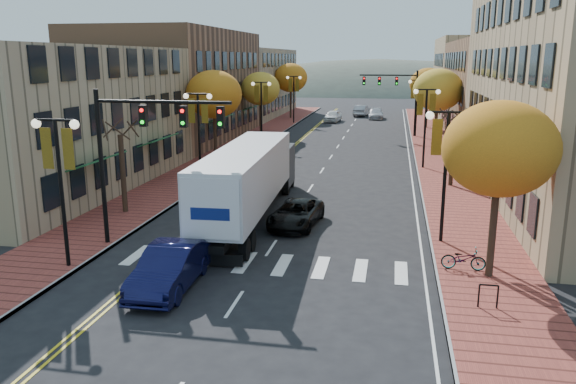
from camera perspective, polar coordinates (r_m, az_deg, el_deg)
The scene contains 32 objects.
ground at distance 21.64m, azimuth -3.99°, elevation -9.11°, with size 200.00×200.00×0.00m, color black.
sidewalk_left at distance 54.33m, azimuth -4.59°, elevation 4.74°, with size 4.00×85.00×0.15m, color brown.
sidewalk_right at distance 52.60m, azimuth 14.75°, elevation 4.05°, with size 4.00×85.00×0.15m, color brown.
building_left_near at distance 39.35m, azimuth -23.85°, elevation 6.81°, with size 12.00×22.00×9.00m, color #9E8966.
building_left_mid at distance 59.64m, azimuth -11.36°, elevation 10.54°, with size 12.00×24.00×11.00m, color brown.
building_left_far at distance 83.38m, azimuth -4.86°, elevation 11.01°, with size 12.00×26.00×9.50m, color #9E8966.
building_right_mid at distance 62.83m, azimuth 23.23°, elevation 9.41°, with size 15.00×24.00×10.00m, color brown.
building_right_far at distance 84.42m, azimuth 20.11°, elevation 10.79°, with size 15.00×20.00×11.00m, color #9E8966.
tree_left_a at distance 31.34m, azimuth -16.42°, elevation 1.80°, with size 0.28×0.28×4.20m.
tree_left_b at distance 45.65m, azimuth -7.54°, elevation 9.79°, with size 4.48×4.48×7.21m.
tree_left_c at distance 61.06m, azimuth -2.82°, elevation 10.43°, with size 4.16×4.16×6.69m.
tree_left_d at distance 78.64m, azimuth 0.28°, elevation 11.53°, with size 4.61×4.61×7.42m.
tree_right_a at distance 21.90m, azimuth 20.72°, elevation 4.09°, with size 4.16×4.16×6.69m.
tree_right_b at distance 37.99m, azimuth 16.36°, elevation 3.78°, with size 0.28×0.28×4.20m.
tree_right_c at distance 53.52m, azimuth 14.99°, elevation 9.99°, with size 4.48×4.48×7.21m.
tree_right_d at distance 69.48m, azimuth 14.06°, elevation 10.62°, with size 4.35×4.35×7.00m.
lamp_left_a at distance 23.42m, azimuth -22.24°, elevation 2.63°, with size 1.96×0.36×6.05m.
lamp_left_b at distance 37.71m, azimuth -9.08°, elevation 7.22°, with size 1.96×0.36×6.05m.
lamp_left_c at distance 54.93m, azimuth -2.73°, elevation 9.29°, with size 1.96×0.36×6.05m.
lamp_left_d at distance 72.53m, azimuth 0.59°, elevation 10.33°, with size 1.96×0.36×6.05m.
lamp_right_a at distance 25.73m, azimuth 15.81°, elevation 4.02°, with size 1.96×0.36×6.05m.
lamp_right_b at distance 43.56m, azimuth 13.83°, elevation 7.83°, with size 1.96×0.36×6.05m.
lamp_right_c at distance 61.48m, azimuth 12.99°, elevation 9.42°, with size 1.96×0.36×6.05m.
traffic_mast_near at distance 24.93m, azimuth -14.74°, elevation 5.26°, with size 6.10×0.35×7.00m.
traffic_mast_far at distance 61.40m, azimuth 11.11°, elevation 10.09°, with size 6.10×0.34×7.00m.
semi_truck at distance 29.39m, azimuth -3.76°, elevation 1.68°, with size 3.14×15.83×3.94m.
navy_sedan at distance 21.20m, azimuth -11.91°, elevation -7.52°, with size 1.71×4.90×1.61m, color black.
black_suv at distance 28.32m, azimuth 0.81°, elevation -2.21°, with size 2.12×4.59×1.28m, color black.
car_far_white at distance 75.19m, azimuth 4.58°, elevation 7.70°, with size 1.81×4.50×1.53m, color white.
car_far_silver at distance 79.74m, azimuth 8.93°, elevation 7.86°, with size 1.96×4.82×1.40m, color #B9B9C1.
car_far_oncoming at distance 83.23m, azimuth 7.47°, elevation 8.20°, with size 1.67×4.80×1.58m, color #95949B.
bicycle at distance 23.27m, azimuth 17.40°, elevation -6.49°, with size 0.59×1.70×0.89m, color gray.
Camera 1 is at (5.14, -19.31, 8.30)m, focal length 35.00 mm.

